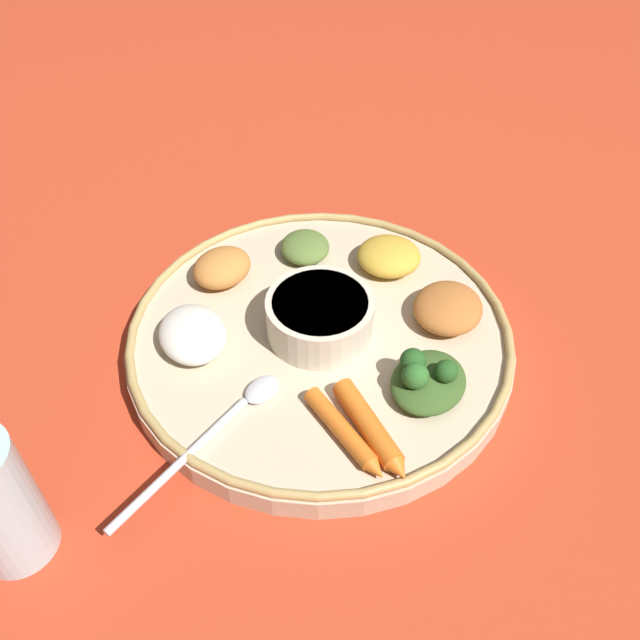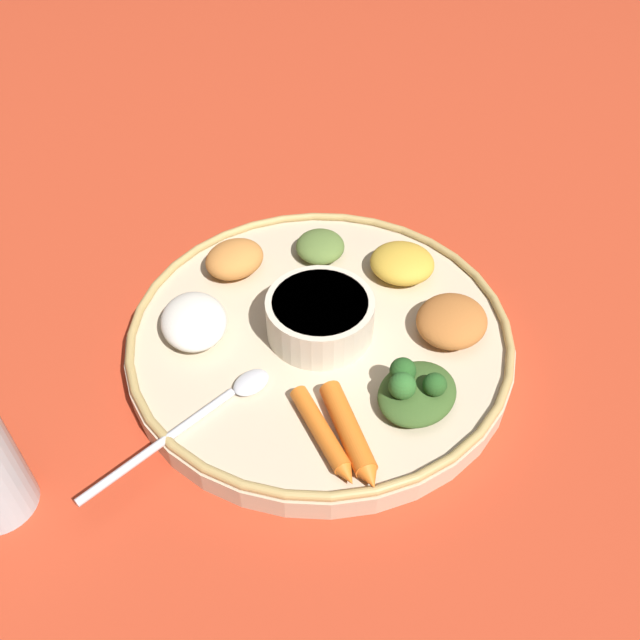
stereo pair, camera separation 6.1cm
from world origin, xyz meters
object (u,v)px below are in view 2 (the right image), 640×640
(center_bowl, at_px, (320,315))
(spoon, at_px, (206,410))
(greens_pile, at_px, (416,390))
(carrot_outer, at_px, (350,433))
(carrot_near_spoon, at_px, (323,434))

(center_bowl, distance_m, spoon, 0.13)
(greens_pile, height_order, carrot_outer, greens_pile)
(greens_pile, bearing_deg, carrot_outer, -102.06)
(spoon, xyz_separation_m, carrot_outer, (0.10, 0.06, 0.01))
(center_bowl, relative_size, greens_pile, 1.26)
(center_bowl, relative_size, carrot_near_spoon, 1.02)
(center_bowl, relative_size, carrot_outer, 1.02)
(carrot_near_spoon, bearing_deg, center_bowl, 133.53)
(carrot_outer, bearing_deg, center_bowl, 143.54)
(spoon, bearing_deg, carrot_outer, 29.62)
(spoon, relative_size, greens_pile, 2.36)
(center_bowl, relative_size, spoon, 0.54)
(carrot_near_spoon, bearing_deg, greens_pile, 69.45)
(center_bowl, distance_m, carrot_near_spoon, 0.12)
(center_bowl, height_order, carrot_outer, center_bowl)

